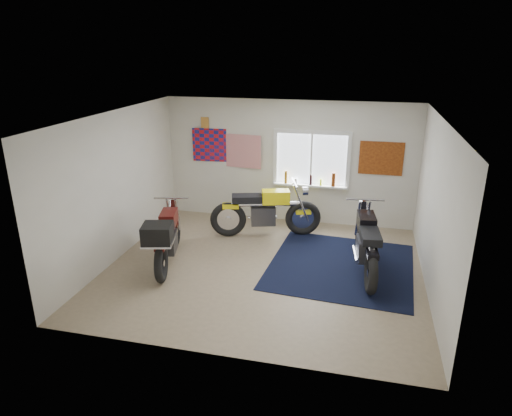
% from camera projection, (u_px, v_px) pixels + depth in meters
% --- Properties ---
extents(ground, '(5.50, 5.50, 0.00)m').
position_uv_depth(ground, '(264.00, 269.00, 8.17)').
color(ground, '#9E896B').
rests_on(ground, ground).
extents(room_shell, '(5.50, 5.50, 5.50)m').
position_uv_depth(room_shell, '(264.00, 181.00, 7.61)').
color(room_shell, white).
rests_on(room_shell, ground).
extents(navy_rug, '(2.68, 2.77, 0.01)m').
position_uv_depth(navy_rug, '(341.00, 266.00, 8.25)').
color(navy_rug, black).
rests_on(navy_rug, ground).
extents(window_assembly, '(1.66, 0.17, 1.26)m').
position_uv_depth(window_assembly, '(311.00, 163.00, 9.86)').
color(window_assembly, white).
rests_on(window_assembly, room_shell).
extents(oil_bottles, '(1.11, 0.09, 0.30)m').
position_uv_depth(oil_bottles, '(314.00, 179.00, 9.89)').
color(oil_bottles, brown).
rests_on(oil_bottles, window_assembly).
extents(flag_display, '(1.60, 0.10, 1.17)m').
position_uv_depth(flag_display, '(205.00, 123.00, 10.13)').
color(flag_display, red).
rests_on(flag_display, room_shell).
extents(triumph_poster, '(0.90, 0.03, 0.70)m').
position_uv_depth(triumph_poster, '(381.00, 158.00, 9.49)').
color(triumph_poster, '#A54C14').
rests_on(triumph_poster, room_shell).
extents(yellow_triumph, '(2.25, 0.90, 1.16)m').
position_uv_depth(yellow_triumph, '(265.00, 212.00, 9.43)').
color(yellow_triumph, black).
rests_on(yellow_triumph, ground).
extents(black_chrome_bike, '(0.69, 2.26, 1.16)m').
position_uv_depth(black_chrome_bike, '(366.00, 244.00, 7.93)').
color(black_chrome_bike, black).
rests_on(black_chrome_bike, navy_rug).
extents(maroon_tourer, '(0.93, 2.13, 1.08)m').
position_uv_depth(maroon_tourer, '(166.00, 237.00, 8.07)').
color(maroon_tourer, black).
rests_on(maroon_tourer, ground).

